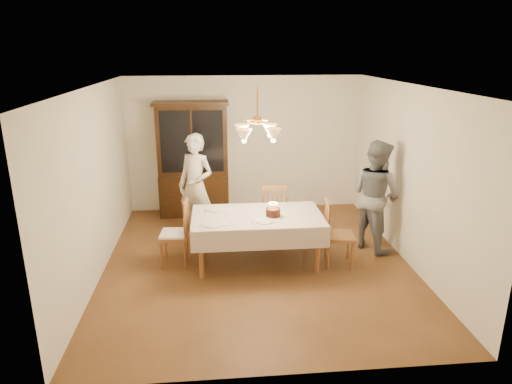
{
  "coord_description": "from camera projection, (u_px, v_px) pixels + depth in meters",
  "views": [
    {
      "loc": [
        -0.61,
        -6.21,
        3.09
      ],
      "look_at": [
        0.0,
        0.2,
        1.05
      ],
      "focal_mm": 32.0,
      "sensor_mm": 36.0,
      "label": 1
    }
  ],
  "objects": [
    {
      "name": "elderly_woman",
      "position": [
        196.0,
        186.0,
        7.61
      ],
      "size": [
        0.77,
        0.71,
        1.77
      ],
      "primitive_type": "imported",
      "rotation": [
        0.0,
        0.0,
        -0.58
      ],
      "color": "silver",
      "rests_on": "ground"
    },
    {
      "name": "chandelier",
      "position": [
        257.0,
        132.0,
        6.28
      ],
      "size": [
        0.62,
        0.62,
        0.73
      ],
      "color": "#BF8C3F",
      "rests_on": "ground"
    },
    {
      "name": "place_setting_far_left",
      "position": [
        218.0,
        210.0,
        6.85
      ],
      "size": [
        0.4,
        0.25,
        0.02
      ],
      "color": "white",
      "rests_on": "dining_table"
    },
    {
      "name": "chair_left_end",
      "position": [
        175.0,
        235.0,
        6.71
      ],
      "size": [
        0.45,
        0.47,
        1.0
      ],
      "color": "brown",
      "rests_on": "ground"
    },
    {
      "name": "china_hutch",
      "position": [
        193.0,
        161.0,
        8.62
      ],
      "size": [
        1.38,
        0.54,
        2.16
      ],
      "color": "black",
      "rests_on": "ground"
    },
    {
      "name": "birthday_cake",
      "position": [
        273.0,
        213.0,
        6.57
      ],
      "size": [
        0.3,
        0.3,
        0.21
      ],
      "color": "white",
      "rests_on": "dining_table"
    },
    {
      "name": "place_setting_near_right",
      "position": [
        266.0,
        221.0,
        6.41
      ],
      "size": [
        0.41,
        0.26,
        0.02
      ],
      "color": "white",
      "rests_on": "dining_table"
    },
    {
      "name": "room_shell",
      "position": [
        257.0,
        160.0,
        6.4
      ],
      "size": [
        5.0,
        5.0,
        5.0
      ],
      "color": "white",
      "rests_on": "ground"
    },
    {
      "name": "chair_far_side",
      "position": [
        274.0,
        215.0,
        7.57
      ],
      "size": [
        0.47,
        0.45,
        1.0
      ],
      "color": "brown",
      "rests_on": "ground"
    },
    {
      "name": "ground",
      "position": [
        257.0,
        262.0,
        6.88
      ],
      "size": [
        5.0,
        5.0,
        0.0
      ],
      "primitive_type": "plane",
      "color": "#573318",
      "rests_on": "ground"
    },
    {
      "name": "dining_table",
      "position": [
        257.0,
        220.0,
        6.67
      ],
      "size": [
        1.9,
        1.1,
        0.76
      ],
      "color": "brown",
      "rests_on": "ground"
    },
    {
      "name": "place_setting_near_left",
      "position": [
        213.0,
        225.0,
        6.28
      ],
      "size": [
        0.41,
        0.26,
        0.02
      ],
      "color": "white",
      "rests_on": "dining_table"
    },
    {
      "name": "chair_right_end",
      "position": [
        338.0,
        236.0,
        6.7
      ],
      "size": [
        0.47,
        0.49,
        1.0
      ],
      "color": "brown",
      "rests_on": "ground"
    },
    {
      "name": "adult_in_grey",
      "position": [
        375.0,
        195.0,
        7.15
      ],
      "size": [
        1.0,
        1.07,
        1.76
      ],
      "primitive_type": "imported",
      "rotation": [
        0.0,
        0.0,
        2.08
      ],
      "color": "slate",
      "rests_on": "ground"
    }
  ]
}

